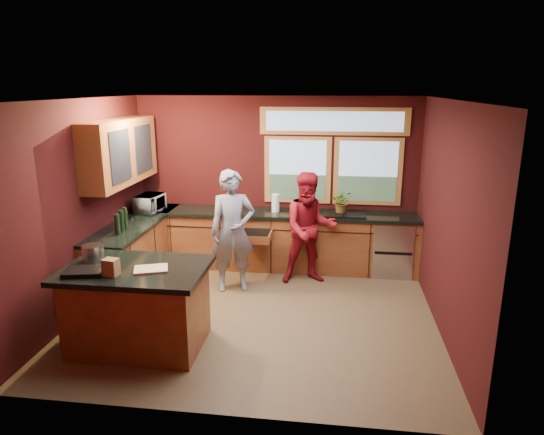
% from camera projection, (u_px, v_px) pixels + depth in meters
% --- Properties ---
extents(floor, '(4.50, 4.50, 0.00)m').
position_uv_depth(floor, '(257.00, 314.00, 6.26)').
color(floor, brown).
rests_on(floor, ground).
extents(room_shell, '(4.52, 4.02, 2.71)m').
position_uv_depth(room_shell, '(213.00, 171.00, 6.17)').
color(room_shell, black).
rests_on(room_shell, ground).
extents(back_counter, '(4.50, 0.64, 0.93)m').
position_uv_depth(back_counter, '(286.00, 240.00, 7.73)').
color(back_counter, '#592815').
rests_on(back_counter, floor).
extents(left_counter, '(0.64, 2.30, 0.93)m').
position_uv_depth(left_counter, '(136.00, 252.00, 7.19)').
color(left_counter, '#592815').
rests_on(left_counter, floor).
extents(island, '(1.55, 1.05, 0.95)m').
position_uv_depth(island, '(138.00, 307.00, 5.39)').
color(island, '#592815').
rests_on(island, floor).
extents(person_grey, '(0.73, 0.60, 1.74)m').
position_uv_depth(person_grey, '(233.00, 231.00, 6.82)').
color(person_grey, slate).
rests_on(person_grey, floor).
extents(person_red, '(0.93, 0.80, 1.66)m').
position_uv_depth(person_red, '(310.00, 228.00, 7.09)').
color(person_red, maroon).
rests_on(person_red, floor).
extents(microwave, '(0.39, 0.53, 0.27)m').
position_uv_depth(microwave, '(150.00, 203.00, 7.58)').
color(microwave, '#999999').
rests_on(microwave, left_counter).
extents(potted_plant, '(0.32, 0.28, 0.35)m').
position_uv_depth(potted_plant, '(342.00, 202.00, 7.50)').
color(potted_plant, '#999999').
rests_on(potted_plant, back_counter).
extents(paper_towel, '(0.12, 0.12, 0.28)m').
position_uv_depth(paper_towel, '(275.00, 203.00, 7.60)').
color(paper_towel, white).
rests_on(paper_towel, back_counter).
extents(cutting_board, '(0.41, 0.35, 0.02)m').
position_uv_depth(cutting_board, '(151.00, 269.00, 5.19)').
color(cutting_board, tan).
rests_on(cutting_board, island).
extents(stock_pot, '(0.24, 0.24, 0.18)m').
position_uv_depth(stock_pot, '(93.00, 253.00, 5.45)').
color(stock_pot, silver).
rests_on(stock_pot, island).
extents(paper_bag, '(0.17, 0.14, 0.18)m').
position_uv_depth(paper_bag, '(111.00, 267.00, 5.02)').
color(paper_bag, brown).
rests_on(paper_bag, island).
extents(black_tray, '(0.45, 0.36, 0.05)m').
position_uv_depth(black_tray, '(84.00, 272.00, 5.08)').
color(black_tray, black).
rests_on(black_tray, island).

